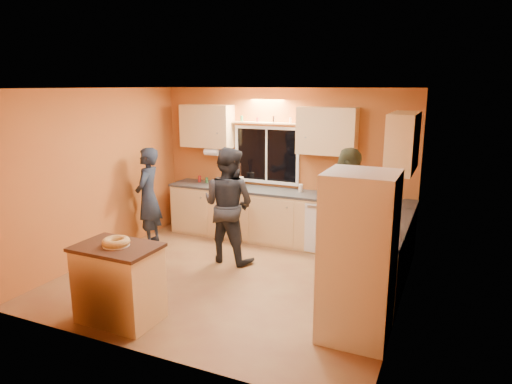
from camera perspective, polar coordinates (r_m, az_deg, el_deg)
The scene contains 14 objects.
ground at distance 6.51m, azimuth -3.07°, elevation -10.70°, with size 4.50×4.50×0.00m, color brown.
room_shell at distance 6.35m, azimuth -0.60°, elevation 3.97°, with size 4.54×4.04×2.61m.
back_counter at distance 7.81m, azimuth 2.64°, elevation -3.06°, with size 4.23×0.62×0.90m.
right_counter at distance 6.24m, azimuth 15.40°, elevation -7.80°, with size 0.62×1.84×0.90m.
refrigerator at distance 4.89m, azimuth 12.63°, elevation -7.95°, with size 0.72×0.70×1.80m, color silver.
island at distance 5.50m, azimuth -16.75°, elevation -10.78°, with size 0.93×0.64×0.90m.
bundt_pastry at distance 5.32m, azimuth -17.09°, elevation -5.98°, with size 0.31×0.31×0.09m, color #B38349.
person_left at distance 7.79m, azimuth -13.33°, elevation -0.61°, with size 0.60×0.39×1.65m, color black.
person_center at distance 6.88m, azimuth -3.47°, elevation -1.64°, with size 0.85×0.66×1.75m, color black.
person_right at distance 6.00m, azimuth 11.19°, elevation -3.47°, with size 1.10×0.46×1.88m, color #313521.
mixing_bowl at distance 7.36m, azimuth 10.54°, elevation -0.29°, with size 0.39×0.39×0.09m, color black.
utensil_crock at distance 8.01m, azimuth -2.07°, elevation 1.29°, with size 0.14×0.14×0.17m, color beige.
potted_plant at distance 5.64m, azimuth 14.51°, elevation -3.49°, with size 0.29×0.25×0.32m, color gray.
red_box at distance 6.62m, azimuth 16.20°, elevation -2.24°, with size 0.16×0.12×0.07m, color #AF231B.
Camera 1 is at (2.73, -5.29, 2.64)m, focal length 32.00 mm.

